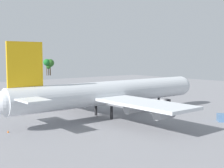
% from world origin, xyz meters
% --- Properties ---
extents(ground_plane, '(255.79, 255.79, 0.00)m').
position_xyz_m(ground_plane, '(0.00, 0.00, 0.00)').
color(ground_plane, gray).
extents(cargo_airplane, '(63.95, 54.83, 19.43)m').
position_xyz_m(cargo_airplane, '(-0.29, 0.00, 6.37)').
color(cargo_airplane, silver).
rests_on(cargo_airplane, ground_plane).
extents(pushback_tractor, '(5.53, 3.77, 1.98)m').
position_xyz_m(pushback_tractor, '(24.45, 3.58, 1.08)').
color(pushback_tractor, '#333338').
rests_on(pushback_tractor, ground_plane).
extents(cargo_loader, '(3.58, 5.53, 2.48)m').
position_xyz_m(cargo_loader, '(16.01, 22.96, 1.22)').
color(cargo_loader, silver).
rests_on(cargo_loader, ground_plane).
extents(cargo_container_fore, '(3.74, 3.69, 1.81)m').
position_xyz_m(cargo_container_fore, '(17.03, -22.71, 0.91)').
color(cargo_container_fore, '#4C729E').
rests_on(cargo_container_fore, ground_plane).
extents(safety_cone_nose, '(0.39, 0.39, 0.56)m').
position_xyz_m(safety_cone_nose, '(28.78, 0.39, 0.28)').
color(safety_cone_nose, orange).
rests_on(safety_cone_nose, ground_plane).
extents(safety_cone_tail, '(0.39, 0.39, 0.55)m').
position_xyz_m(safety_cone_tail, '(-28.78, -0.17, 0.28)').
color(safety_cone_tail, orange).
rests_on(safety_cone_tail, ground_plane).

